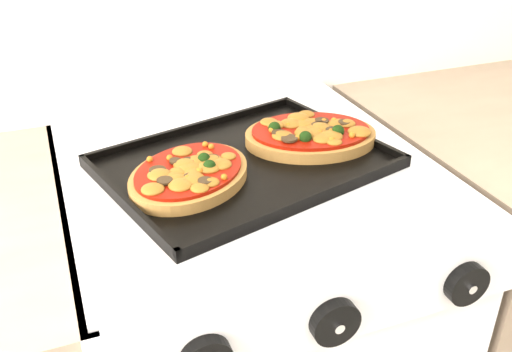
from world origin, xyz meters
name	(u,v)px	position (x,y,z in m)	size (l,w,h in m)	color
control_panel	(333,310)	(-0.02, 1.39, 0.85)	(0.60, 0.02, 0.09)	white
knob_center	(335,322)	(-0.03, 1.37, 0.85)	(0.06, 0.06, 0.02)	black
knob_right	(467,284)	(0.17, 1.37, 0.85)	(0.06, 0.06, 0.02)	black
baking_tray	(245,161)	(-0.03, 1.69, 0.92)	(0.43, 0.32, 0.02)	black
pizza_left	(189,173)	(-0.13, 1.66, 0.94)	(0.21, 0.16, 0.03)	#A66C39
pizza_right	(311,134)	(0.10, 1.71, 0.94)	(0.23, 0.17, 0.03)	#A66C39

